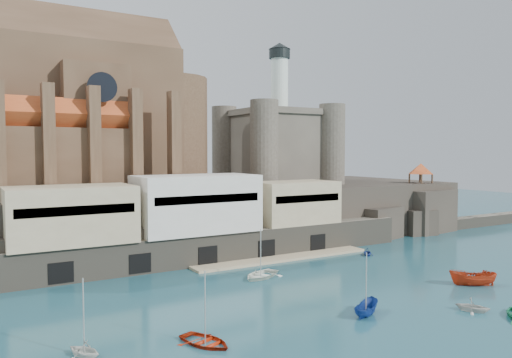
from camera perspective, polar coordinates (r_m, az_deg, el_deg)
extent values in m
plane|color=#194855|center=(62.84, 10.96, -12.16)|extent=(300.00, 300.00, 0.00)
cube|color=black|center=(94.89, -5.42, -3.84)|extent=(100.00, 34.00, 10.00)
cube|color=black|center=(72.24, -15.63, -7.76)|extent=(9.00, 5.00, 6.00)
cube|color=black|center=(78.37, -3.48, -6.80)|extent=(9.00, 5.00, 6.00)
cube|color=black|center=(87.43, 6.50, -5.77)|extent=(9.00, 5.00, 6.00)
cube|color=black|center=(97.91, 13.97, -4.89)|extent=(9.00, 5.00, 6.00)
cube|color=#615C4E|center=(76.30, -5.14, -7.65)|extent=(70.00, 6.00, 4.50)
cube|color=tan|center=(77.80, 3.07, -9.01)|extent=(30.00, 4.00, 0.40)
cube|color=black|center=(67.12, -21.41, -9.92)|extent=(3.00, 0.40, 2.60)
cube|color=black|center=(69.41, -13.14, -9.35)|extent=(3.00, 0.40, 2.60)
cube|color=black|center=(73.02, -5.56, -8.66)|extent=(3.00, 0.40, 2.60)
cube|color=black|center=(77.75, 1.17, -7.92)|extent=(3.00, 0.40, 2.60)
cube|color=black|center=(83.42, 7.04, -7.18)|extent=(3.00, 0.40, 2.60)
cube|color=tan|center=(70.11, -20.44, -3.83)|extent=(16.00, 9.00, 7.50)
cube|color=beige|center=(75.42, -6.87, -2.79)|extent=(18.00, 9.00, 8.50)
cube|color=tan|center=(84.43, 4.36, -2.66)|extent=(14.00, 8.00, 7.00)
cube|color=#493322|center=(88.36, -21.55, 6.48)|extent=(38.00, 14.00, 24.00)
cube|color=#493322|center=(89.90, -21.71, 14.14)|extent=(38.00, 13.01, 13.01)
cylinder|color=#493322|center=(93.31, -9.90, 5.24)|extent=(14.00, 14.00, 20.00)
cube|color=#493322|center=(89.01, -18.98, 5.22)|extent=(10.00, 20.00, 20.00)
cube|color=#493322|center=(78.20, -23.19, 1.78)|extent=(28.00, 5.00, 10.00)
cube|color=#493322|center=(97.06, -24.73, 1.96)|extent=(28.00, 5.00, 10.00)
cube|color=#BA481F|center=(78.35, -23.30, 6.61)|extent=(28.00, 5.66, 5.66)
cube|color=#BA481F|center=(97.18, -24.82, 5.85)|extent=(28.00, 5.66, 5.66)
cylinder|color=black|center=(77.78, -17.17, 10.01)|extent=(4.40, 0.30, 4.40)
cube|color=#493322|center=(75.29, -22.63, 4.03)|extent=(1.60, 2.20, 16.00)
cube|color=#493322|center=(76.45, -18.01, 4.10)|extent=(1.60, 2.20, 16.00)
cube|color=#493322|center=(78.08, -13.57, 4.14)|extent=(1.60, 2.20, 16.00)
cube|color=#493322|center=(80.17, -9.33, 4.16)|extent=(1.60, 2.20, 16.00)
cube|color=#494339|center=(102.96, 2.37, 3.41)|extent=(16.00, 16.00, 14.00)
cube|color=#494339|center=(103.26, 2.38, 7.52)|extent=(17.00, 17.00, 1.20)
cylinder|color=#494339|center=(91.92, 0.95, 4.07)|extent=(5.20, 5.20, 16.00)
cylinder|color=#494339|center=(101.30, 8.67, 3.95)|extent=(5.20, 5.20, 16.00)
cylinder|color=#494339|center=(105.83, -3.65, 3.94)|extent=(5.20, 5.20, 16.00)
cylinder|color=#494339|center=(114.07, 3.52, 3.88)|extent=(5.20, 5.20, 16.00)
cylinder|color=silver|center=(106.59, 2.70, 10.41)|extent=(3.60, 3.60, 12.00)
cylinder|color=black|center=(107.69, 2.71, 14.11)|extent=(4.40, 4.40, 2.00)
cone|color=black|center=(108.01, 2.71, 14.94)|extent=(4.60, 4.60, 1.40)
cube|color=black|center=(109.63, 18.25, -3.39)|extent=(12.00, 10.00, 8.70)
cube|color=black|center=(104.90, 18.04, -4.69)|extent=(6.00, 5.00, 5.00)
cube|color=black|center=(114.86, 19.11, -3.79)|extent=(5.00, 4.00, 6.00)
cube|color=#493322|center=(109.22, 18.29, -1.04)|extent=(4.20, 4.20, 0.30)
cylinder|color=#493322|center=(106.87, 18.39, -0.35)|extent=(0.36, 0.36, 3.20)
cylinder|color=#493322|center=(109.32, 19.48, -0.30)|extent=(0.36, 0.36, 3.20)
cylinder|color=#493322|center=(108.98, 17.11, -0.27)|extent=(0.36, 0.36, 3.20)
cylinder|color=#493322|center=(111.38, 18.21, -0.21)|extent=(0.36, 0.36, 3.20)
pyramid|color=#BA481F|center=(109.01, 18.32, 1.14)|extent=(6.40, 6.40, 2.20)
cube|color=#615C4E|center=(128.09, 25.94, -4.58)|extent=(40.00, 3.00, 2.40)
imported|color=#AD2108|center=(45.29, -5.81, -18.27)|extent=(3.92, 2.28, 5.27)
imported|color=beige|center=(57.90, 23.49, -13.70)|extent=(3.39, 2.90, 3.36)
imported|color=navy|center=(53.45, 12.44, -14.94)|extent=(2.33, 2.32, 4.52)
imported|color=silver|center=(44.94, -19.03, -18.61)|extent=(3.31, 2.91, 3.27)
imported|color=#B43716|center=(68.41, 23.52, -11.10)|extent=(3.07, 3.06, 5.78)
imported|color=white|center=(66.84, 0.54, -11.17)|extent=(3.08, 4.57, 6.22)
imported|color=navy|center=(82.48, 12.59, -8.49)|extent=(2.86, 2.77, 2.87)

